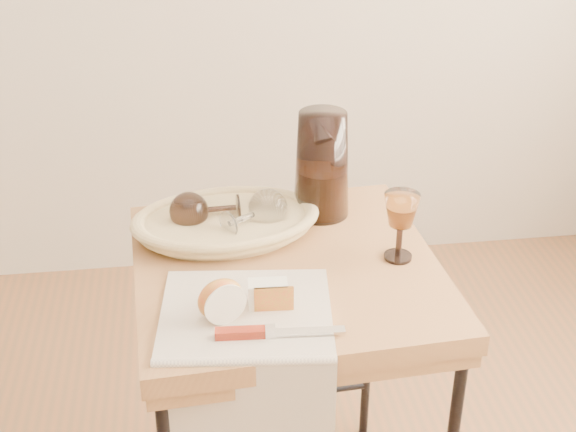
{
  "coord_description": "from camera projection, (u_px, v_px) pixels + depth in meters",
  "views": [
    {
      "loc": [
        0.14,
        -0.83,
        1.63
      ],
      "look_at": [
        0.32,
        0.5,
        0.89
      ],
      "focal_mm": 49.78,
      "sensor_mm": 36.0,
      "label": 1
    }
  ],
  "objects": [
    {
      "name": "tea_towel",
      "position": [
        246.0,
        313.0,
        1.45
      ],
      "size": [
        0.34,
        0.31,
        0.01
      ],
      "primitive_type": "cube",
      "rotation": [
        0.0,
        0.0,
        -0.11
      ],
      "color": "beige",
      "rests_on": "side_table"
    },
    {
      "name": "goblet_lying_a",
      "position": [
        210.0,
        209.0,
        1.69
      ],
      "size": [
        0.14,
        0.09,
        0.08
      ],
      "primitive_type": null,
      "rotation": [
        0.0,
        0.0,
        3.18
      ],
      "color": "#3B281F",
      "rests_on": "bread_basket"
    },
    {
      "name": "table_knife",
      "position": [
        275.0,
        331.0,
        1.39
      ],
      "size": [
        0.22,
        0.04,
        0.02
      ],
      "primitive_type": null,
      "rotation": [
        0.0,
        0.0,
        -0.06
      ],
      "color": "silver",
      "rests_on": "tea_towel"
    },
    {
      "name": "side_table",
      "position": [
        287.0,
        409.0,
        1.79
      ],
      "size": [
        0.65,
        0.65,
        0.77
      ],
      "primitive_type": null,
      "rotation": [
        0.0,
        0.0,
        0.06
      ],
      "color": "brown",
      "rests_on": "floor"
    },
    {
      "name": "wine_goblet",
      "position": [
        400.0,
        227.0,
        1.59
      ],
      "size": [
        0.09,
        0.09,
        0.15
      ],
      "primitive_type": null,
      "rotation": [
        0.0,
        0.0,
        0.35
      ],
      "color": "white",
      "rests_on": "side_table"
    },
    {
      "name": "goblet_lying_b",
      "position": [
        251.0,
        215.0,
        1.67
      ],
      "size": [
        0.16,
        0.15,
        0.09
      ],
      "primitive_type": null,
      "rotation": [
        0.0,
        0.0,
        0.58
      ],
      "color": "white",
      "rests_on": "bread_basket"
    },
    {
      "name": "pitcher",
      "position": [
        322.0,
        164.0,
        1.74
      ],
      "size": [
        0.23,
        0.28,
        0.28
      ],
      "primitive_type": null,
      "rotation": [
        0.0,
        0.0,
        0.28
      ],
      "color": "black",
      "rests_on": "side_table"
    },
    {
      "name": "apple_wedge",
      "position": [
        268.0,
        294.0,
        1.46
      ],
      "size": [
        0.07,
        0.04,
        0.05
      ],
      "primitive_type": "cube",
      "rotation": [
        0.0,
        0.0,
        -0.05
      ],
      "color": "white",
      "rests_on": "tea_towel"
    },
    {
      "name": "apple_half",
      "position": [
        220.0,
        299.0,
        1.42
      ],
      "size": [
        0.1,
        0.07,
        0.08
      ],
      "primitive_type": "ellipsoid",
      "rotation": [
        0.0,
        0.0,
        0.37
      ],
      "color": "red",
      "rests_on": "tea_towel"
    },
    {
      "name": "bread_basket",
      "position": [
        226.0,
        225.0,
        1.7
      ],
      "size": [
        0.38,
        0.28,
        0.05
      ],
      "primitive_type": null,
      "rotation": [
        0.0,
        0.0,
        0.1
      ],
      "color": "tan",
      "rests_on": "side_table"
    }
  ]
}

